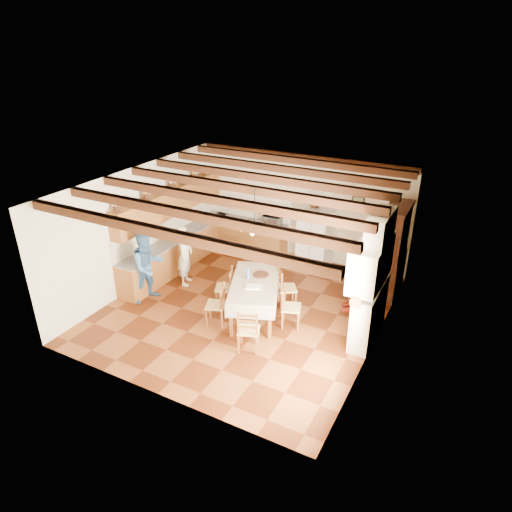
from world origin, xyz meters
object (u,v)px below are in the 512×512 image
at_px(chair_end_far, 258,272).
at_px(microwave, 272,221).
at_px(dining_table, 255,285).
at_px(person_man, 185,255).
at_px(refrigerator, 315,237).
at_px(person_woman_red, 353,280).
at_px(hutch, 393,251).
at_px(chair_right_far, 287,287).
at_px(person_woman_blue, 148,266).
at_px(chair_left_near, 215,304).
at_px(chair_right_near, 291,307).
at_px(chair_left_far, 224,287).
at_px(chair_end_near, 249,329).

xyz_separation_m(chair_end_far, microwave, (-0.62, 2.03, 0.56)).
xyz_separation_m(dining_table, person_man, (-2.27, 0.50, 0.01)).
xyz_separation_m(refrigerator, person_woman_red, (1.62, -1.81, -0.05)).
xyz_separation_m(hutch, person_woman_red, (-0.58, -1.21, -0.35)).
height_order(hutch, dining_table, hutch).
bearing_deg(chair_right_far, person_woman_blue, 77.36).
bearing_deg(chair_left_near, chair_right_near, 93.95).
bearing_deg(chair_left_far, chair_end_far, 136.74).
bearing_deg(chair_left_near, dining_table, 118.18).
bearing_deg(chair_right_near, person_woman_blue, 79.37).
distance_m(dining_table, chair_left_far, 0.89).
distance_m(refrigerator, chair_end_far, 2.13).
relative_size(chair_right_near, person_woman_red, 0.61).
relative_size(chair_left_far, chair_end_near, 1.00).
bearing_deg(refrigerator, hutch, -12.58).
xyz_separation_m(hutch, chair_left_near, (-3.05, -3.15, -0.65)).
relative_size(refrigerator, chair_left_far, 1.75).
distance_m(chair_end_near, person_woman_red, 2.81).
height_order(refrigerator, chair_left_near, refrigerator).
bearing_deg(person_woman_blue, chair_end_far, -35.08).
distance_m(chair_right_far, person_woman_blue, 3.32).
height_order(chair_left_near, chair_end_near, same).
bearing_deg(chair_left_near, person_woman_red, 107.77).
xyz_separation_m(dining_table, chair_end_far, (-0.48, 1.09, -0.30)).
bearing_deg(chair_end_far, chair_left_near, -106.86).
relative_size(chair_end_near, person_woman_red, 0.61).
distance_m(hutch, chair_left_near, 4.43).
distance_m(chair_end_near, microwave, 4.61).
distance_m(chair_left_near, microwave, 3.87).
bearing_deg(chair_right_far, chair_right_near, 175.06).
height_order(chair_right_far, microwave, microwave).
relative_size(chair_end_far, person_woman_red, 0.61).
bearing_deg(person_woman_red, dining_table, -70.65).
height_order(chair_left_far, chair_right_far, same).
xyz_separation_m(chair_end_near, person_man, (-2.76, 1.68, 0.31)).
distance_m(chair_left_near, chair_end_far, 1.78).
distance_m(chair_right_far, microwave, 2.92).
relative_size(chair_left_far, chair_end_far, 1.00).
bearing_deg(refrigerator, chair_right_far, -81.56).
xyz_separation_m(chair_left_near, chair_right_far, (1.09, 1.41, 0.00)).
xyz_separation_m(person_woman_red, microwave, (-2.96, 1.86, 0.26)).
bearing_deg(dining_table, refrigerator, 85.53).
xyz_separation_m(dining_table, chair_left_far, (-0.84, 0.05, -0.30)).
bearing_deg(person_man, microwave, -46.61).
relative_size(dining_table, microwave, 4.23).
height_order(refrigerator, chair_end_near, refrigerator).
relative_size(refrigerator, hutch, 0.74).
height_order(person_woman_red, microwave, person_woman_red).
distance_m(person_woman_red, microwave, 3.50).
xyz_separation_m(chair_right_far, person_woman_red, (1.38, 0.53, 0.31)).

